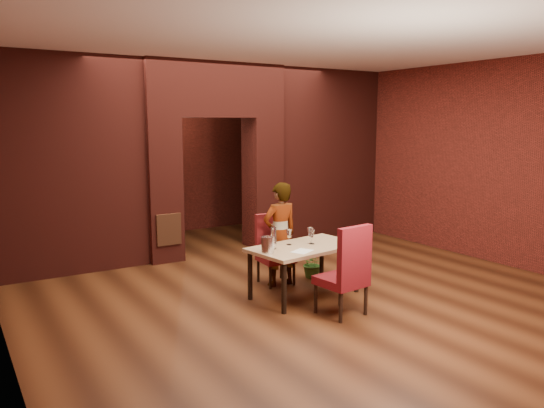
{
  "coord_description": "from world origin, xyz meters",
  "views": [
    {
      "loc": [
        -3.91,
        -6.1,
        2.22
      ],
      "look_at": [
        -0.1,
        0.0,
        1.11
      ],
      "focal_mm": 35.0,
      "sensor_mm": 36.0,
      "label": 1
    }
  ],
  "objects_px": {
    "chair_far": "(276,250)",
    "person_seated": "(280,234)",
    "water_bottle": "(274,237)",
    "wine_glass_b": "(310,236)",
    "chair_near": "(341,269)",
    "wine_glass_a": "(289,237)",
    "wine_bucket": "(268,245)",
    "dining_table": "(305,271)",
    "potted_plant": "(312,263)",
    "wine_glass_c": "(312,237)"
  },
  "relations": [
    {
      "from": "chair_far",
      "to": "chair_near",
      "type": "xyz_separation_m",
      "value": [
        0.01,
        -1.4,
        0.06
      ]
    },
    {
      "from": "wine_glass_c",
      "to": "wine_bucket",
      "type": "height_order",
      "value": "wine_bucket"
    },
    {
      "from": "chair_far",
      "to": "wine_glass_a",
      "type": "xyz_separation_m",
      "value": [
        -0.11,
        -0.49,
        0.28
      ]
    },
    {
      "from": "person_seated",
      "to": "wine_glass_a",
      "type": "xyz_separation_m",
      "value": [
        -0.12,
        -0.41,
        0.05
      ]
    },
    {
      "from": "water_bottle",
      "to": "wine_glass_b",
      "type": "bearing_deg",
      "value": -1.16
    },
    {
      "from": "water_bottle",
      "to": "dining_table",
      "type": "bearing_deg",
      "value": -8.7
    },
    {
      "from": "chair_far",
      "to": "wine_glass_a",
      "type": "bearing_deg",
      "value": -98.47
    },
    {
      "from": "person_seated",
      "to": "wine_glass_a",
      "type": "distance_m",
      "value": 0.43
    },
    {
      "from": "chair_near",
      "to": "person_seated",
      "type": "relative_size",
      "value": 0.75
    },
    {
      "from": "person_seated",
      "to": "water_bottle",
      "type": "xyz_separation_m",
      "value": [
        -0.41,
        -0.49,
        0.1
      ]
    },
    {
      "from": "chair_far",
      "to": "wine_glass_c",
      "type": "xyz_separation_m",
      "value": [
        0.17,
        -0.6,
        0.27
      ]
    },
    {
      "from": "person_seated",
      "to": "potted_plant",
      "type": "height_order",
      "value": "person_seated"
    },
    {
      "from": "chair_near",
      "to": "water_bottle",
      "type": "xyz_separation_m",
      "value": [
        -0.4,
        0.83,
        0.27
      ]
    },
    {
      "from": "person_seated",
      "to": "wine_glass_a",
      "type": "height_order",
      "value": "person_seated"
    },
    {
      "from": "wine_glass_b",
      "to": "water_bottle",
      "type": "bearing_deg",
      "value": 178.84
    },
    {
      "from": "person_seated",
      "to": "wine_glass_a",
      "type": "bearing_deg",
      "value": 72.38
    },
    {
      "from": "dining_table",
      "to": "chair_far",
      "type": "bearing_deg",
      "value": 85.42
    },
    {
      "from": "wine_glass_a",
      "to": "wine_glass_b",
      "type": "bearing_deg",
      "value": -19.43
    },
    {
      "from": "chair_far",
      "to": "wine_glass_b",
      "type": "xyz_separation_m",
      "value": [
        0.16,
        -0.58,
        0.29
      ]
    },
    {
      "from": "chair_far",
      "to": "wine_glass_b",
      "type": "height_order",
      "value": "chair_far"
    },
    {
      "from": "dining_table",
      "to": "water_bottle",
      "type": "xyz_separation_m",
      "value": [
        -0.43,
        0.07,
        0.48
      ]
    },
    {
      "from": "person_seated",
      "to": "potted_plant",
      "type": "bearing_deg",
      "value": -175.23
    },
    {
      "from": "water_bottle",
      "to": "wine_glass_a",
      "type": "bearing_deg",
      "value": 16.2
    },
    {
      "from": "dining_table",
      "to": "wine_glass_a",
      "type": "height_order",
      "value": "wine_glass_a"
    },
    {
      "from": "person_seated",
      "to": "chair_far",
      "type": "bearing_deg",
      "value": -80.78
    },
    {
      "from": "wine_bucket",
      "to": "potted_plant",
      "type": "distance_m",
      "value": 1.45
    },
    {
      "from": "wine_glass_a",
      "to": "wine_glass_b",
      "type": "distance_m",
      "value": 0.28
    },
    {
      "from": "water_bottle",
      "to": "wine_glass_c",
      "type": "bearing_deg",
      "value": -3.39
    },
    {
      "from": "water_bottle",
      "to": "potted_plant",
      "type": "relative_size",
      "value": 0.68
    },
    {
      "from": "chair_far",
      "to": "person_seated",
      "type": "bearing_deg",
      "value": -75.81
    },
    {
      "from": "chair_far",
      "to": "wine_glass_b",
      "type": "bearing_deg",
      "value": -70.47
    },
    {
      "from": "chair_near",
      "to": "wine_bucket",
      "type": "xyz_separation_m",
      "value": [
        -0.57,
        0.7,
        0.22
      ]
    },
    {
      "from": "wine_bucket",
      "to": "potted_plant",
      "type": "bearing_deg",
      "value": 30.08
    },
    {
      "from": "chair_near",
      "to": "wine_bucket",
      "type": "relative_size",
      "value": 5.5
    },
    {
      "from": "wine_glass_b",
      "to": "potted_plant",
      "type": "xyz_separation_m",
      "value": [
        0.44,
        0.56,
        -0.55
      ]
    },
    {
      "from": "dining_table",
      "to": "wine_bucket",
      "type": "xyz_separation_m",
      "value": [
        -0.59,
        -0.06,
        0.43
      ]
    },
    {
      "from": "wine_glass_a",
      "to": "potted_plant",
      "type": "height_order",
      "value": "wine_glass_a"
    },
    {
      "from": "chair_far",
      "to": "person_seated",
      "type": "distance_m",
      "value": 0.24
    },
    {
      "from": "chair_near",
      "to": "wine_bucket",
      "type": "distance_m",
      "value": 0.93
    },
    {
      "from": "chair_far",
      "to": "wine_bucket",
      "type": "height_order",
      "value": "chair_far"
    },
    {
      "from": "wine_glass_c",
      "to": "wine_bucket",
      "type": "distance_m",
      "value": 0.73
    },
    {
      "from": "wine_glass_a",
      "to": "dining_table",
      "type": "bearing_deg",
      "value": -45.83
    },
    {
      "from": "chair_far",
      "to": "potted_plant",
      "type": "height_order",
      "value": "chair_far"
    },
    {
      "from": "wine_glass_b",
      "to": "potted_plant",
      "type": "height_order",
      "value": "wine_glass_b"
    },
    {
      "from": "wine_glass_b",
      "to": "wine_bucket",
      "type": "relative_size",
      "value": 1.08
    },
    {
      "from": "person_seated",
      "to": "wine_glass_b",
      "type": "height_order",
      "value": "person_seated"
    },
    {
      "from": "chair_near",
      "to": "wine_glass_c",
      "type": "height_order",
      "value": "chair_near"
    },
    {
      "from": "dining_table",
      "to": "potted_plant",
      "type": "relative_size",
      "value": 3.28
    },
    {
      "from": "dining_table",
      "to": "wine_glass_b",
      "type": "xyz_separation_m",
      "value": [
        0.12,
        0.05,
        0.44
      ]
    },
    {
      "from": "chair_far",
      "to": "wine_glass_a",
      "type": "relative_size",
      "value": 4.82
    }
  ]
}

